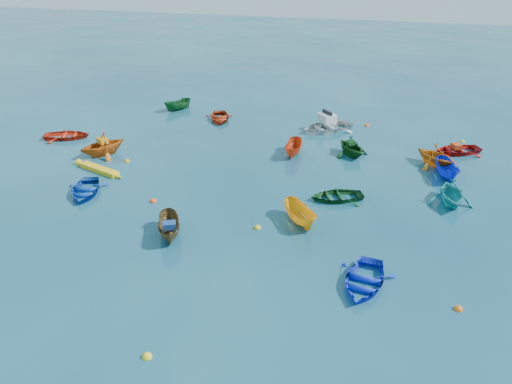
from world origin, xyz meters
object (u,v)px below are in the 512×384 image
(dinghy_blue_sw, at_px, (86,194))
(kayak_yellow, at_px, (100,171))
(dinghy_blue_se, at_px, (363,285))
(motorboat_white, at_px, (326,130))

(dinghy_blue_sw, distance_m, kayak_yellow, 3.11)
(dinghy_blue_se, relative_size, motorboat_white, 0.81)
(dinghy_blue_sw, xyz_separation_m, dinghy_blue_se, (16.07, -4.42, 0.00))
(dinghy_blue_sw, bearing_deg, motorboat_white, 29.94)
(kayak_yellow, bearing_deg, motorboat_white, -28.67)
(dinghy_blue_se, xyz_separation_m, kayak_yellow, (-16.95, 7.39, 0.00))
(dinghy_blue_sw, height_order, motorboat_white, motorboat_white)
(dinghy_blue_sw, xyz_separation_m, kayak_yellow, (-0.88, 2.98, 0.00))
(dinghy_blue_se, bearing_deg, kayak_yellow, 163.59)
(dinghy_blue_se, distance_m, kayak_yellow, 18.50)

